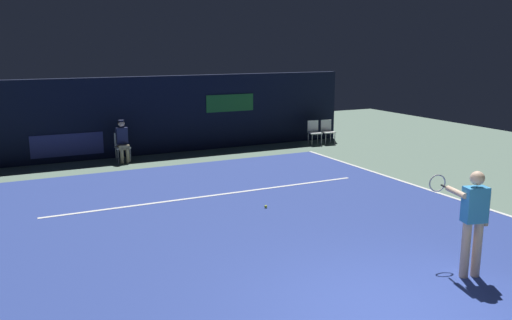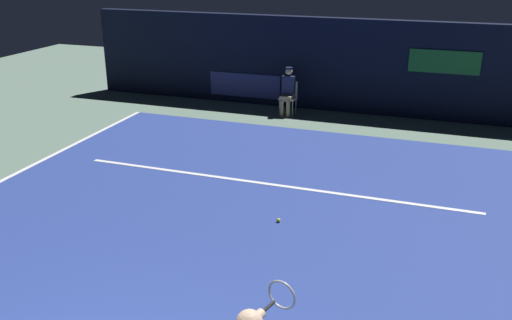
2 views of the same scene
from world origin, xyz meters
name	(u,v)px [view 2 (image 2 of 2)]	position (x,y,z in m)	size (l,w,h in m)	color
ground_plane	(231,230)	(0.00, 4.67, 0.00)	(30.15, 30.15, 0.00)	slate
court_surface	(231,229)	(0.00, 4.67, 0.01)	(10.29, 11.34, 0.01)	navy
line_service	(268,184)	(0.00, 6.66, 0.01)	(8.02, 0.10, 0.01)	white
back_wall	(333,65)	(0.00, 12.49, 1.30)	(14.84, 0.33, 2.60)	black
line_judge_on_chair	(288,90)	(-1.04, 11.59, 0.69)	(0.45, 0.54, 1.32)	white
tennis_ball	(279,220)	(0.67, 5.17, 0.05)	(0.07, 0.07, 0.07)	#CCE033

